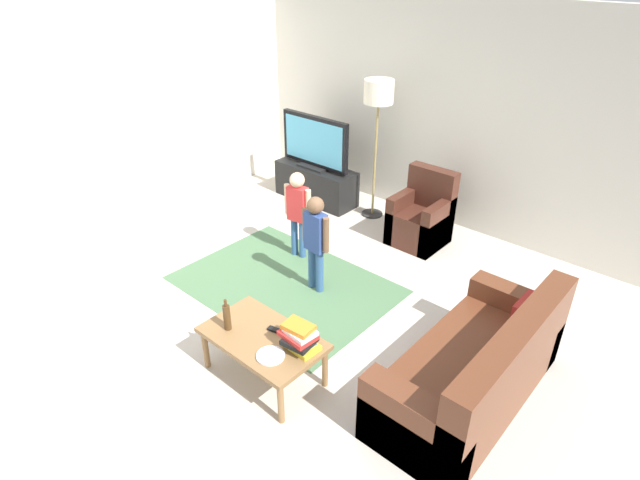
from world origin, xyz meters
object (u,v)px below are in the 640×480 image
at_px(tv_stand, 316,184).
at_px(plate, 271,356).
at_px(tv, 315,143).
at_px(tv_remote, 277,331).
at_px(coffee_table, 263,341).
at_px(floor_lamp, 378,99).
at_px(child_center, 316,236).
at_px(couch, 479,374).
at_px(armchair, 422,219).
at_px(bottle, 227,317).
at_px(child_near_tv, 298,207).
at_px(book_stack, 299,337).

height_order(tv_stand, plate, tv_stand).
xyz_separation_m(tv, tv_remote, (2.05, -2.73, -0.42)).
relative_size(tv_stand, coffee_table, 1.20).
relative_size(floor_lamp, child_center, 1.68).
bearing_deg(couch, armchair, 131.42).
relative_size(child_center, bottle, 3.67).
relative_size(tv_stand, tv_remote, 7.06).
bearing_deg(tv_remote, couch, 14.74).
distance_m(armchair, bottle, 2.96).
bearing_deg(armchair, bottle, -90.50).
bearing_deg(bottle, couch, 30.69).
bearing_deg(floor_lamp, plate, -66.86).
height_order(armchair, floor_lamp, floor_lamp).
distance_m(tv_stand, couch, 3.97).
distance_m(armchair, floor_lamp, 1.53).
height_order(tv, plate, tv).
bearing_deg(coffee_table, tv, 125.08).
height_order(child_near_tv, coffee_table, child_near_tv).
bearing_deg(coffee_table, child_near_tv, 125.27).
height_order(tv_stand, floor_lamp, floor_lamp).
bearing_deg(tv, bottle, -59.90).
distance_m(floor_lamp, coffee_table, 3.43).
xyz_separation_m(armchair, plate, (0.47, -2.95, 0.13)).
height_order(coffee_table, bottle, bottle).
relative_size(child_center, plate, 4.81).
xyz_separation_m(child_near_tv, child_center, (0.60, -0.37, 0.02)).
relative_size(tv, coffee_table, 1.10).
xyz_separation_m(tv, child_center, (1.47, -1.62, -0.21)).
xyz_separation_m(child_near_tv, bottle, (0.85, -1.72, -0.08)).
height_order(coffee_table, tv_remote, tv_remote).
bearing_deg(floor_lamp, tv_remote, -67.99).
bearing_deg(floor_lamp, book_stack, -63.74).
distance_m(couch, bottle, 2.02).
xyz_separation_m(tv, child_near_tv, (0.87, -1.25, -0.23)).
bearing_deg(book_stack, tv_stand, 129.94).
distance_m(coffee_table, book_stack, 0.37).
bearing_deg(armchair, couch, -48.58).
distance_m(floor_lamp, bottle, 3.41).
bearing_deg(coffee_table, couch, 32.02).
bearing_deg(armchair, plate, -80.87).
height_order(tv_stand, tv_remote, tv_stand).
height_order(child_center, book_stack, child_center).
bearing_deg(tv_remote, book_stack, -19.11).
bearing_deg(couch, tv_stand, 150.30).
distance_m(armchair, child_center, 1.66).
bearing_deg(book_stack, coffee_table, -162.85).
height_order(tv, book_stack, tv).
distance_m(child_near_tv, tv_remote, 1.90).
bearing_deg(plate, tv, 126.80).
bearing_deg(child_center, tv_stand, 131.86).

